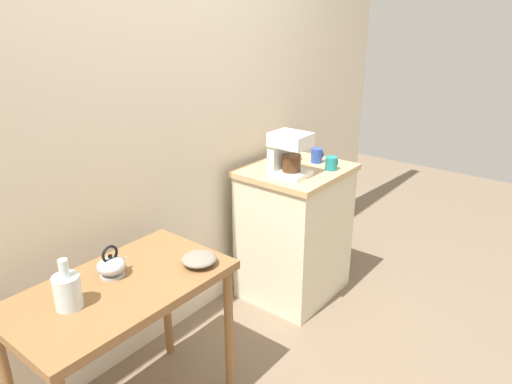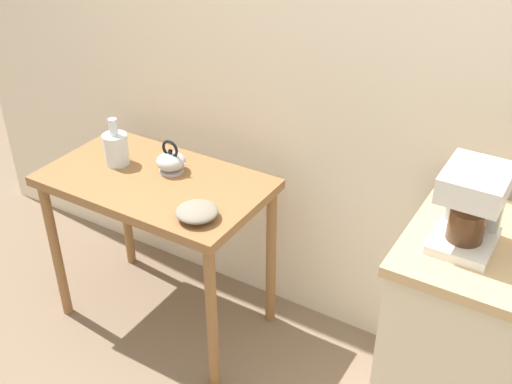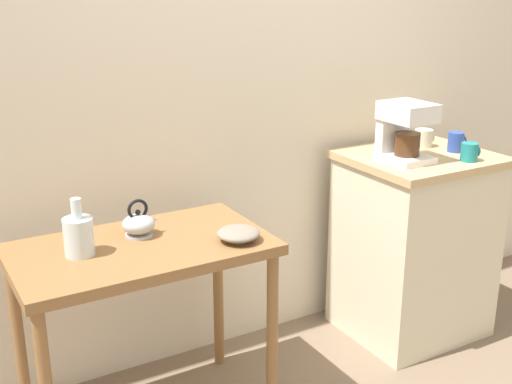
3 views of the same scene
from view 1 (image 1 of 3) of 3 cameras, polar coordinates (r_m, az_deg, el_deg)
ground_plane at (r=2.83m, az=-3.44°, el=-18.32°), size 8.00×8.00×0.00m
back_wall at (r=2.59m, az=-9.99°, el=12.01°), size 4.40×0.10×2.80m
wooden_table at (r=2.11m, az=-16.08°, el=-13.09°), size 0.92×0.53×0.75m
kitchen_counter at (r=3.09m, az=4.70°, el=-4.84°), size 0.65×0.57×0.89m
bowl_stoneware at (r=2.11m, az=-6.98°, el=-8.13°), size 0.16×0.16×0.05m
teakettle at (r=2.10m, az=-17.22°, el=-8.60°), size 0.15×0.12×0.14m
glass_carafe_vase at (r=1.94m, az=-22.06°, el=-11.09°), size 0.10×0.10×0.20m
coffee_maker at (r=2.75m, az=3.85°, el=4.90°), size 0.18×0.22×0.26m
mug_dark_teal at (r=2.91m, az=9.21°, el=3.49°), size 0.08×0.07×0.08m
mug_small_cream at (r=3.06m, az=4.50°, el=4.63°), size 0.09×0.09×0.08m
mug_blue at (r=3.04m, az=7.41°, el=4.46°), size 0.08×0.07×0.09m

